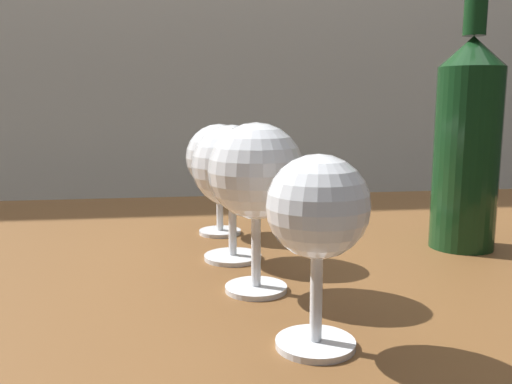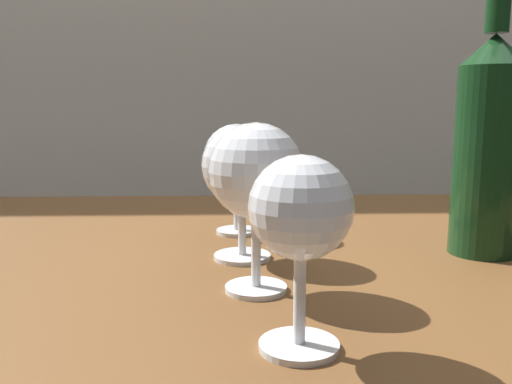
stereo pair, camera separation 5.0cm
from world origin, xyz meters
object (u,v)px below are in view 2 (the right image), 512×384
wine_glass_port (256,175)px  wine_glass_rose (237,159)px  wine_glass_empty (242,168)px  wine_bottle (489,141)px  wine_glass_pinot (301,214)px

wine_glass_port → wine_glass_rose: wine_glass_port is taller
wine_glass_empty → wine_bottle: 0.28m
wine_glass_port → wine_bottle: bearing=24.0°
wine_glass_pinot → wine_glass_port: wine_glass_port is taller
wine_glass_port → wine_glass_rose: bearing=94.5°
wine_glass_port → wine_glass_rose: size_ratio=1.08×
wine_glass_port → wine_glass_empty: size_ratio=1.05×
wine_glass_rose → wine_glass_pinot: bearing=-82.7°
wine_glass_port → wine_bottle: size_ratio=0.48×
wine_glass_empty → wine_glass_rose: 0.12m
wine_glass_port → wine_bottle: (0.27, 0.12, 0.02)m
wine_glass_empty → wine_bottle: (0.28, 0.01, 0.03)m
wine_glass_port → wine_glass_empty: bearing=96.4°
wine_glass_port → wine_glass_empty: 0.11m
wine_glass_pinot → wine_glass_empty: wine_glass_empty is taller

